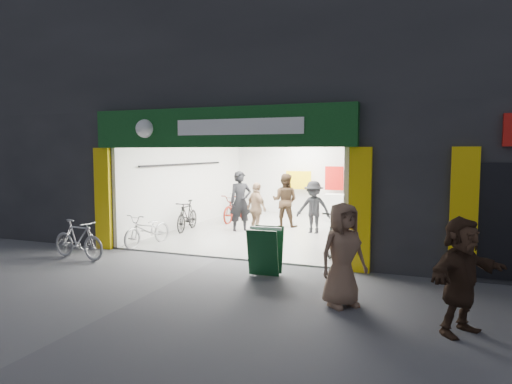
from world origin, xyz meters
The scene contains 17 objects.
ground centered at (0.00, 0.00, 0.00)m, with size 60.00×60.00×0.00m, color #56565B.
building centered at (0.91, 4.99, 4.31)m, with size 17.00×10.27×8.00m.
bike_left_front centered at (-2.37, 0.60, 0.44)m, with size 0.58×1.68×0.88m, color #A9A9AE.
bike_left_midfront centered at (-2.50, 2.93, 0.49)m, with size 0.46×1.63×0.98m, color black.
bike_left_midback centered at (-1.80, 5.21, 0.50)m, with size 0.66×1.89×0.99m, color maroon.
bike_left_back centered at (-2.50, 6.95, 0.47)m, with size 0.44×1.57×0.95m, color #AAAAAE.
bike_right_front centered at (2.50, 1.42, 0.56)m, with size 0.53×1.87×1.13m, color black.
bike_right_mid centered at (2.50, 2.43, 0.46)m, with size 0.61×1.75×0.92m, color maroon.
bike_right_back centered at (2.50, 3.95, 0.47)m, with size 0.44×1.56×0.94m, color silver.
parked_bike centered at (-3.03, -1.23, 0.46)m, with size 0.44×1.55×0.93m, color #A5A5A9.
customer_a centered at (-0.90, 3.45, 0.95)m, with size 0.69×0.46×1.90m, color black.
customer_b centered at (0.13, 4.76, 0.89)m, with size 0.87×0.68×1.79m, color #382819.
customer_c centered at (1.32, 3.86, 0.81)m, with size 1.05×0.60×1.62m, color black.
customer_d centered at (-0.24, 3.12, 0.79)m, with size 0.93×0.39×1.59m, color #957356.
pedestrian_near centered at (3.30, -2.27, 0.85)m, with size 0.83×0.54×1.69m, color #7F5F4A.
pedestrian_far centered at (5.02, -2.83, 0.81)m, with size 1.51×0.48×1.63m, color #382519.
sandwich_board centered at (1.52, -1.01, 0.53)m, with size 0.66×0.67×0.96m.
Camera 1 is at (4.57, -9.53, 2.50)m, focal length 32.00 mm.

